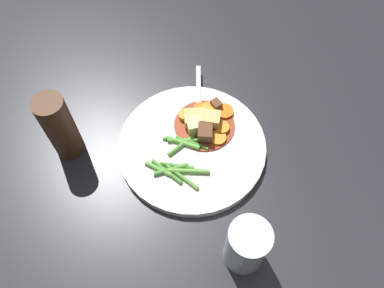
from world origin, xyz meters
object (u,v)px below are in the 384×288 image
at_px(potato_chunk_2, 194,126).
at_px(pepper_mill, 60,127).
at_px(potato_chunk_0, 194,119).
at_px(water_glass, 246,246).
at_px(carrot_slice_3, 218,138).
at_px(carrot_slice_1, 200,109).
at_px(carrot_slice_4, 209,109).
at_px(potato_chunk_1, 210,120).
at_px(dinner_plate, 192,146).
at_px(meat_chunk_0, 205,133).
at_px(fork, 199,101).
at_px(carrot_slice_5, 222,128).
at_px(carrot_slice_2, 184,116).
at_px(meat_chunk_1, 215,105).
at_px(carrot_slice_0, 224,112).

height_order(potato_chunk_2, pepper_mill, pepper_mill).
xyz_separation_m(potato_chunk_0, water_glass, (-0.18, -0.20, 0.02)).
relative_size(carrot_slice_3, potato_chunk_0, 0.89).
bearing_deg(carrot_slice_1, carrot_slice_4, -67.84).
height_order(potato_chunk_1, pepper_mill, pepper_mill).
bearing_deg(dinner_plate, meat_chunk_0, -27.94).
bearing_deg(potato_chunk_1, carrot_slice_4, 32.72).
xyz_separation_m(carrot_slice_1, carrot_slice_4, (0.01, -0.02, 0.00)).
relative_size(potato_chunk_2, meat_chunk_0, 0.87).
height_order(carrot_slice_3, potato_chunk_1, potato_chunk_1).
bearing_deg(carrot_slice_4, fork, 69.27).
relative_size(carrot_slice_1, carrot_slice_3, 0.81).
bearing_deg(meat_chunk_0, dinner_plate, 152.06).
height_order(carrot_slice_5, potato_chunk_0, potato_chunk_0).
relative_size(carrot_slice_2, carrot_slice_4, 0.79).
height_order(carrot_slice_1, potato_chunk_2, potato_chunk_2).
xyz_separation_m(dinner_plate, potato_chunk_0, (0.04, 0.02, 0.02)).
height_order(carrot_slice_2, carrot_slice_4, carrot_slice_2).
bearing_deg(carrot_slice_3, fork, 51.26).
height_order(carrot_slice_4, potato_chunk_1, potato_chunk_1).
distance_m(potato_chunk_0, fork, 0.05).
bearing_deg(dinner_plate, carrot_slice_4, 6.04).
relative_size(dinner_plate, water_glass, 2.63).
bearing_deg(carrot_slice_5, meat_chunk_1, 42.76).
distance_m(carrot_slice_3, water_glass, 0.22).
relative_size(carrot_slice_5, potato_chunk_2, 0.98).
height_order(carrot_slice_4, pepper_mill, pepper_mill).
relative_size(carrot_slice_5, pepper_mill, 0.19).
relative_size(potato_chunk_2, water_glass, 0.27).
relative_size(carrot_slice_5, meat_chunk_0, 0.85).
relative_size(carrot_slice_1, meat_chunk_0, 0.79).
relative_size(carrot_slice_0, carrot_slice_4, 1.14).
bearing_deg(carrot_slice_4, carrot_slice_2, 138.20).
bearing_deg(carrot_slice_2, carrot_slice_0, -51.70).
relative_size(water_glass, pepper_mill, 0.74).
xyz_separation_m(carrot_slice_0, meat_chunk_1, (0.00, 0.02, 0.01)).
relative_size(carrot_slice_0, carrot_slice_1, 1.35).
relative_size(carrot_slice_4, meat_chunk_1, 1.52).
distance_m(potato_chunk_0, meat_chunk_1, 0.06).
xyz_separation_m(dinner_plate, meat_chunk_1, (0.10, 0.00, 0.02)).
bearing_deg(potato_chunk_1, meat_chunk_1, 14.85).
xyz_separation_m(carrot_slice_0, pepper_mill, (-0.21, 0.22, 0.05)).
bearing_deg(meat_chunk_1, carrot_slice_3, -147.70).
bearing_deg(water_glass, carrot_slice_4, 39.81).
bearing_deg(dinner_plate, carrot_slice_3, -47.51).
bearing_deg(pepper_mill, water_glass, -93.13).
height_order(carrot_slice_3, carrot_slice_4, carrot_slice_4).
bearing_deg(pepper_mill, meat_chunk_1, -43.49).
bearing_deg(meat_chunk_1, carrot_slice_0, -93.99).
xyz_separation_m(carrot_slice_2, fork, (0.05, -0.00, -0.01)).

